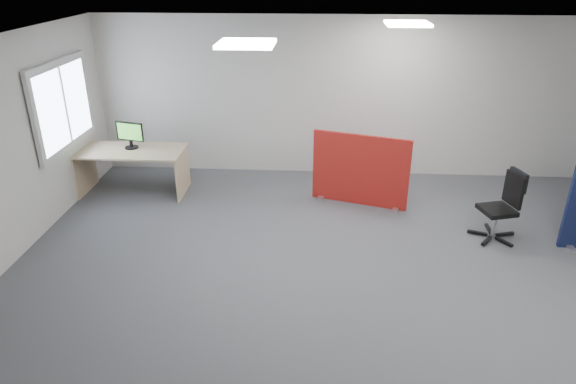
# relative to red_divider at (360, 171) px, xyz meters

# --- Properties ---
(floor) EXTENTS (9.00, 9.00, 0.00)m
(floor) POSITION_rel_red_divider_xyz_m (0.06, -2.21, -0.55)
(floor) COLOR #4E5055
(floor) RESTS_ON ground
(ceiling) EXTENTS (9.00, 7.00, 0.02)m
(ceiling) POSITION_rel_red_divider_xyz_m (0.06, -2.21, 2.15)
(ceiling) COLOR white
(ceiling) RESTS_ON wall_back
(wall_back) EXTENTS (9.00, 0.02, 2.70)m
(wall_back) POSITION_rel_red_divider_xyz_m (0.06, 1.29, 0.80)
(wall_back) COLOR silver
(wall_back) RESTS_ON floor
(window) EXTENTS (0.06, 1.70, 1.30)m
(window) POSITION_rel_red_divider_xyz_m (-4.38, -0.21, 1.00)
(window) COLOR white
(window) RESTS_ON wall_left
(ceiling_lights) EXTENTS (4.10, 4.10, 0.04)m
(ceiling_lights) POSITION_rel_red_divider_xyz_m (0.39, -1.54, 2.12)
(ceiling_lights) COLOR white
(ceiling_lights) RESTS_ON ceiling
(red_divider) EXTENTS (1.44, 0.49, 1.12)m
(red_divider) POSITION_rel_red_divider_xyz_m (0.00, 0.00, 0.00)
(red_divider) COLOR maroon
(red_divider) RESTS_ON floor
(second_desk) EXTENTS (1.67, 0.84, 0.73)m
(second_desk) POSITION_rel_red_divider_xyz_m (-3.62, 0.25, 0.01)
(second_desk) COLOR #D0AE85
(second_desk) RESTS_ON floor
(monitor_second) EXTENTS (0.46, 0.21, 0.43)m
(monitor_second) POSITION_rel_red_divider_xyz_m (-3.64, 0.30, 0.42)
(monitor_second) COLOR black
(monitor_second) RESTS_ON second_desk
(office_chair) EXTENTS (0.64, 0.61, 0.96)m
(office_chair) POSITION_rel_red_divider_xyz_m (1.87, -0.96, -0.00)
(office_chair) COLOR black
(office_chair) RESTS_ON floor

